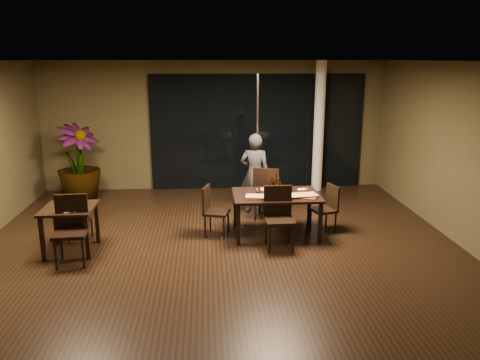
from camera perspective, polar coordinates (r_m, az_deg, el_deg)
name	(u,v)px	position (r m, az deg, el deg)	size (l,w,h in m)	color
ground	(221,254)	(7.59, -2.36, -9.03)	(8.00, 8.00, 0.00)	black
wall_back	(215,126)	(11.11, -3.11, 6.63)	(8.00, 0.10, 3.00)	#453F25
wall_front	(237,291)	(3.29, -0.35, -13.39)	(8.00, 0.10, 3.00)	#453F25
wall_right	(476,159)	(8.28, 26.80, 2.31)	(0.10, 8.00, 3.00)	#453F25
ceiling	(219,60)	(6.95, -2.63, 14.42)	(8.00, 8.00, 0.04)	silver
window_panel	(257,132)	(11.10, 2.11, 5.86)	(5.00, 0.06, 2.70)	black
column	(319,127)	(11.02, 9.59, 6.39)	(0.24, 0.24, 3.00)	white
main_table	(276,198)	(8.19, 4.43, -2.22)	(1.50, 1.00, 0.75)	black
side_table	(69,215)	(7.96, -20.07, -4.00)	(0.80, 0.80, 0.75)	black
chair_main_far	(267,190)	(8.97, 3.29, -1.28)	(0.61, 0.61, 1.05)	black
chair_main_near	(279,214)	(7.73, 4.73, -4.11)	(0.48, 0.48, 1.01)	black
chair_main_left	(212,208)	(8.23, -3.40, -3.43)	(0.51, 0.51, 0.88)	black
chair_main_right	(327,206)	(8.55, 10.60, -3.10)	(0.49, 0.49, 0.85)	black
chair_side_far	(78,215)	(8.36, -19.17, -4.02)	(0.43, 0.43, 0.87)	black
chair_side_near	(71,226)	(7.57, -19.88, -5.25)	(0.52, 0.52, 1.04)	black
diner	(255,174)	(9.31, 1.81, 0.76)	(0.55, 0.37, 1.62)	#2B2D2F
potted_plant	(78,163)	(10.76, -19.10, 1.98)	(0.91, 0.91, 1.67)	#22511B
pizza_board_left	(261,198)	(7.92, 2.55, -2.16)	(0.52, 0.26, 0.01)	#4E2B19
pizza_board_right	(301,196)	(8.06, 7.48, -1.97)	(0.53, 0.27, 0.01)	#482717
oblong_pizza_left	(261,197)	(7.92, 2.55, -2.04)	(0.49, 0.23, 0.02)	maroon
oblong_pizza_right	(301,195)	(8.06, 7.48, -1.86)	(0.51, 0.25, 0.02)	maroon
round_pizza	(268,190)	(8.41, 3.45, -1.17)	(0.27, 0.27, 0.01)	#B33313
bottle_a	(272,185)	(8.20, 3.93, -0.59)	(0.06, 0.06, 0.29)	black
bottle_b	(279,186)	(8.12, 4.81, -0.72)	(0.07, 0.07, 0.30)	black
bottle_c	(276,183)	(8.20, 4.42, -0.40)	(0.08, 0.08, 0.34)	black
tumbler_left	(258,190)	(8.23, 2.26, -1.27)	(0.07, 0.07, 0.08)	white
tumbler_right	(289,189)	(8.35, 5.97, -1.08)	(0.07, 0.07, 0.09)	white
napkin_near	(309,195)	(8.17, 8.42, -1.77)	(0.18, 0.10, 0.01)	silver
napkin_far	(303,189)	(8.48, 7.67, -1.13)	(0.18, 0.10, 0.01)	white
wine_glass_a	(58,201)	(7.97, -21.29, -2.45)	(0.08, 0.08, 0.18)	white
wine_glass_b	(79,202)	(7.80, -19.07, -2.59)	(0.08, 0.08, 0.19)	white
side_napkin	(70,211)	(7.67, -20.06, -3.63)	(0.18, 0.11, 0.01)	white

